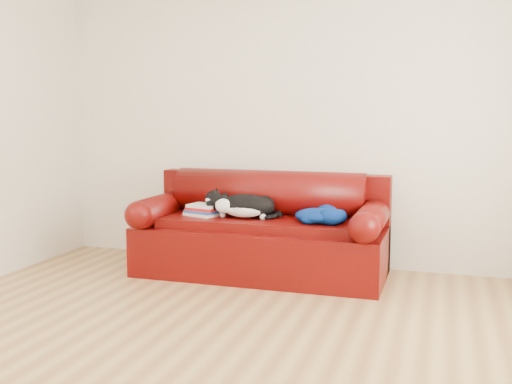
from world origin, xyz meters
TOP-DOWN VIEW (x-y plane):
  - ground at (0.00, 0.00)m, footprint 4.50×4.50m
  - room_shell at (0.12, 0.02)m, footprint 4.52×4.02m
  - sofa_base at (-0.15, 1.49)m, footprint 2.10×0.90m
  - sofa_back at (-0.15, 1.74)m, footprint 2.10×1.01m
  - book_stack at (-0.65, 1.43)m, footprint 0.33×0.29m
  - cat at (-0.27, 1.43)m, footprint 0.71×0.42m
  - blanket at (0.38, 1.40)m, footprint 0.46×0.42m

SIDE VIEW (x-z plane):
  - ground at x=0.00m, z-range 0.00..0.00m
  - sofa_base at x=-0.15m, z-range -0.01..0.49m
  - sofa_back at x=-0.15m, z-range 0.10..0.98m
  - book_stack at x=-0.65m, z-range 0.50..0.60m
  - blanket at x=0.38m, z-range 0.49..0.63m
  - cat at x=-0.27m, z-range 0.47..0.72m
  - room_shell at x=0.12m, z-range 0.36..2.97m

